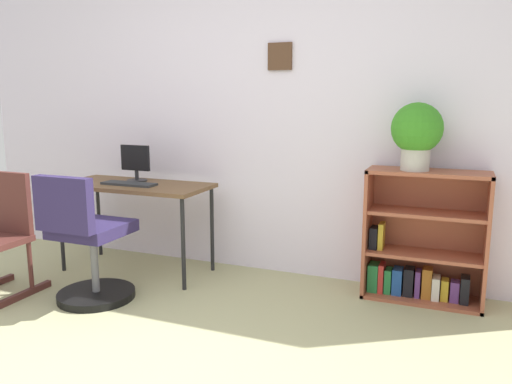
{
  "coord_description": "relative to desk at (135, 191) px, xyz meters",
  "views": [
    {
      "loc": [
        1.5,
        -1.54,
        1.36
      ],
      "look_at": [
        0.28,
        1.47,
        0.75
      ],
      "focal_mm": 35.64,
      "sensor_mm": 36.0,
      "label": 1
    }
  ],
  "objects": [
    {
      "name": "monitor",
      "position": [
        -0.05,
        0.09,
        0.2
      ],
      "size": [
        0.25,
        0.16,
        0.29
      ],
      "color": "#262628",
      "rests_on": "desk"
    },
    {
      "name": "wall_back",
      "position": [
        0.82,
        0.45,
        0.56
      ],
      "size": [
        5.2,
        0.12,
        2.42
      ],
      "color": "white",
      "rests_on": "ground_plane"
    },
    {
      "name": "potted_plant_on_shelf",
      "position": [
        2.05,
        0.2,
        0.49
      ],
      "size": [
        0.33,
        0.33,
        0.44
      ],
      "color": "#B7B2A8",
      "rests_on": "bookshelf_low"
    },
    {
      "name": "office_chair",
      "position": [
        0.07,
        -0.65,
        -0.26
      ],
      "size": [
        0.52,
        0.55,
        0.88
      ],
      "color": "black",
      "rests_on": "ground_plane"
    },
    {
      "name": "bookshelf_low",
      "position": [
        2.12,
        0.26,
        -0.26
      ],
      "size": [
        0.78,
        0.3,
        0.89
      ],
      "color": "#9E5138",
      "rests_on": "ground_plane"
    },
    {
      "name": "keyboard",
      "position": [
        -0.0,
        -0.07,
        0.06
      ],
      "size": [
        0.43,
        0.13,
        0.02
      ],
      "primitive_type": "cube",
      "color": "#2D2F32",
      "rests_on": "desk"
    },
    {
      "name": "desk",
      "position": [
        0.0,
        0.0,
        0.0
      ],
      "size": [
        1.18,
        0.53,
        0.7
      ],
      "color": "brown",
      "rests_on": "ground_plane"
    }
  ]
}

